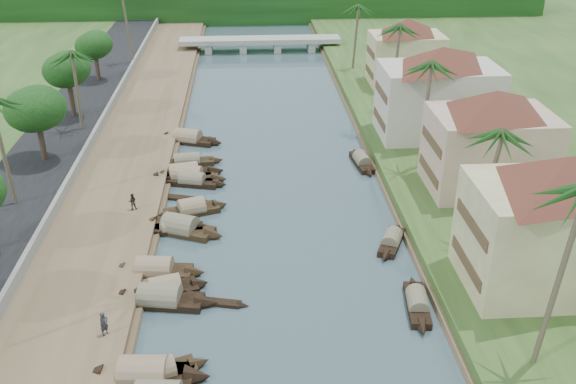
{
  "coord_description": "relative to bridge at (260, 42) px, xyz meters",
  "views": [
    {
      "loc": [
        -2.52,
        -40.21,
        28.64
      ],
      "look_at": [
        0.98,
        12.61,
        2.0
      ],
      "focal_mm": 40.0,
      "sensor_mm": 36.0,
      "label": 1
    }
  ],
  "objects": [
    {
      "name": "building_near",
      "position": [
        18.99,
        -74.0,
        4.66
      ],
      "size": [
        14.85,
        14.85,
        10.2
      ],
      "color": "beige",
      "rests_on": "right_bank"
    },
    {
      "name": "bridge",
      "position": [
        0.0,
        0.0,
        0.0
      ],
      "size": [
        28.0,
        4.0,
        2.4
      ],
      "color": "#9F9F95",
      "rests_on": "ground"
    },
    {
      "name": "palm_2",
      "position": [
        15.0,
        -52.92,
        10.1
      ],
      "size": [
        3.2,
        3.2,
        12.45
      ],
      "color": "brown",
      "rests_on": "ground"
    },
    {
      "name": "palm_1",
      "position": [
        16.0,
        -67.82,
        8.87
      ],
      "size": [
        3.2,
        3.2,
        11.16
      ],
      "color": "brown",
      "rests_on": "ground"
    },
    {
      "name": "sampan_7",
      "position": [
        -9.17,
        -62.63,
        -1.32
      ],
      "size": [
        6.69,
        1.7,
        1.83
      ],
      "rotation": [
        0.0,
        0.0,
        0.04
      ],
      "color": "black",
      "rests_on": "ground"
    },
    {
      "name": "sampan_13",
      "position": [
        -9.62,
        -41.64,
        -1.3
      ],
      "size": [
        8.88,
        4.63,
        2.38
      ],
      "rotation": [
        0.0,
        0.0,
        -0.34
      ],
      "color": "black",
      "rests_on": "ground"
    },
    {
      "name": "palm_7",
      "position": [
        14.0,
        -15.86,
        8.67
      ],
      "size": [
        3.2,
        3.2,
        10.96
      ],
      "color": "brown",
      "rests_on": "ground"
    },
    {
      "name": "sampan_14",
      "position": [
        9.4,
        -74.87,
        -1.32
      ],
      "size": [
        2.11,
        7.27,
        1.8
      ],
      "rotation": [
        0.0,
        0.0,
        1.46
      ],
      "color": "black",
      "rests_on": "ground"
    },
    {
      "name": "building_far",
      "position": [
        18.99,
        -44.0,
        4.66
      ],
      "size": [
        15.59,
        15.59,
        10.2
      ],
      "color": "beige",
      "rests_on": "right_bank"
    },
    {
      "name": "treeline",
      "position": [
        -0.0,
        28.0,
        2.28
      ],
      "size": [
        120.0,
        14.0,
        8.0
      ],
      "color": "black",
      "rests_on": "ground"
    },
    {
      "name": "palm_6",
      "position": [
        -22.0,
        -40.02,
        8.48
      ],
      "size": [
        3.2,
        3.2,
        10.56
      ],
      "color": "brown",
      "rests_on": "ground"
    },
    {
      "name": "sampan_5",
      "position": [
        -9.12,
        -71.96,
        -1.31
      ],
      "size": [
        7.07,
        3.48,
        2.2
      ],
      "rotation": [
        0.0,
        0.0,
        0.27
      ],
      "color": "black",
      "rests_on": "ground"
    },
    {
      "name": "sampan_10",
      "position": [
        -8.9,
        -52.06,
        -1.3
      ],
      "size": [
        8.64,
        3.23,
        2.32
      ],
      "rotation": [
        0.0,
        0.0,
        -0.18
      ],
      "color": "black",
      "rests_on": "ground"
    },
    {
      "name": "sampan_2",
      "position": [
        -8.77,
        -81.03,
        -1.31
      ],
      "size": [
        7.24,
        3.83,
        1.94
      ],
      "rotation": [
        0.0,
        0.0,
        0.35
      ],
      "color": "black",
      "rests_on": "ground"
    },
    {
      "name": "tree_6",
      "position": [
        24.0,
        -43.91,
        4.71
      ],
      "size": [
        5.0,
        5.0,
        7.37
      ],
      "color": "#4A392A",
      "rests_on": "ground"
    },
    {
      "name": "sampan_11",
      "position": [
        -9.34,
        -51.54,
        -1.3
      ],
      "size": [
        8.94,
        3.88,
        2.47
      ],
      "rotation": [
        0.0,
        0.0,
        0.23
      ],
      "color": "black",
      "rests_on": "ground"
    },
    {
      "name": "person_near",
      "position": [
        -12.48,
        -77.4,
        -0.05
      ],
      "size": [
        0.74,
        0.75,
        1.75
      ],
      "primitive_type": "imported",
      "rotation": [
        0.0,
        0.0,
        0.84
      ],
      "color": "#2A2931",
      "rests_on": "left_bank"
    },
    {
      "name": "right_bank",
      "position": [
        19.0,
        -52.0,
        -1.12
      ],
      "size": [
        16.0,
        180.0,
        1.2
      ],
      "primitive_type": "cube",
      "color": "#29481D",
      "rests_on": "ground"
    },
    {
      "name": "sampan_1",
      "position": [
        -9.5,
        -81.08,
        -1.3
      ],
      "size": [
        8.8,
        2.66,
        2.53
      ],
      "rotation": [
        0.0,
        0.0,
        -0.07
      ],
      "color": "black",
      "rests_on": "ground"
    },
    {
      "name": "tree_5",
      "position": [
        -24.0,
        -19.98,
        4.61
      ],
      "size": [
        4.67,
        4.67,
        6.94
      ],
      "color": "#4A392A",
      "rests_on": "ground"
    },
    {
      "name": "sampan_4",
      "position": [
        -10.2,
        -69.28,
        -1.3
      ],
      "size": [
        8.33,
        2.69,
        2.31
      ],
      "rotation": [
        0.0,
        0.0,
        -0.11
      ],
      "color": "black",
      "rests_on": "ground"
    },
    {
      "name": "building_mid",
      "position": [
        19.99,
        -58.0,
        4.41
      ],
      "size": [
        14.11,
        14.11,
        9.7
      ],
      "color": "beige",
      "rests_on": "right_bank"
    },
    {
      "name": "tree_4",
      "position": [
        -24.0,
        -35.43,
        5.45
      ],
      "size": [
        5.04,
        5.04,
        7.94
      ],
      "color": "#4A392A",
      "rests_on": "ground"
    },
    {
      "name": "sampan_16",
      "position": [
        9.69,
        -49.39,
        -1.32
      ],
      "size": [
        2.17,
        7.43,
        1.84
      ],
      "rotation": [
        0.0,
        0.0,
        1.68
      ],
      "color": "black",
      "rests_on": "ground"
    },
    {
      "name": "canoe_2",
      "position": [
        -9.27,
        -56.32,
        -1.62
      ],
      "size": [
        5.96,
        2.54,
        0.87
      ],
      "rotation": [
        0.0,
        0.0,
        -0.29
      ],
      "color": "black",
      "rests_on": "ground"
    },
    {
      "name": "canoe_1",
      "position": [
        -5.17,
        -73.43,
        -1.62
      ],
      "size": [
        4.85,
        1.87,
        0.78
      ],
      "rotation": [
        0.0,
        0.0,
        -0.23
      ],
      "color": "black",
      "rests_on": "ground"
    },
    {
      "name": "left_bank",
      "position": [
        -16.0,
        -52.0,
        -1.32
      ],
      "size": [
        10.0,
        180.0,
        0.8
      ],
      "primitive_type": "cube",
      "color": "brown",
      "rests_on": "ground"
    },
    {
      "name": "palm_0",
      "position": [
        15.0,
        -82.32,
        11.22
      ],
      "size": [
        3.2,
        3.2,
        13.61
      ],
      "color": "brown",
      "rests_on": "ground"
    },
    {
      "name": "person_far",
      "position": [
        -13.28,
        -59.56,
        -0.13
      ],
      "size": [
        0.84,
        0.7,
        1.58
      ],
      "primitive_type": "imported",
      "rotation": [
        0.0,
        0.0,
        3.28
      ],
      "color": "#312822",
      "rests_on": "left_bank"
    },
    {
      "name": "sampan_3",
      "position": [
        -9.36,
        -73.11,
        -1.3
      ],
      "size": [
        9.05,
        3.24,
        2.36
      ],
      "rotation": [
        0.0,
        0.0,
        -0.16
      ],
      "color": "black",
      "rests_on": "ground"
    },
    {
      "name": "road",
      "position": [
        -24.5,
        -52.0,
        -1.02
      ],
      "size": [
        8.0,
        180.0,
        1.4
      ],
      "primitive_type": "cube",
      "color": "black",
      "rests_on": "ground"
    },
    {
      "name": "building_distant",
      "position": [
        19.99,
        -24.0,
        4.16
      ],
      "size": [
        12.62,
        12.62,
        9.2
      ],
      "color": "beige",
      "rests_on": "right_bank"
    },
    {
      "name": "ground",
      "position": [
        -0.0,
        -72.0,
        -1.72
      ],
      "size": [
        220.0,
        220.0,
        0.0
      ],
      "primitive_type": "plane",
      "color": "#3B5059",
      "rests_on": "ground"
    },
    {
      "name": "sampan_12",
      "position": [
        -9.23,
        -48.23,
        -1.31
      ],
      "size": [
        8.13,
        2.35,
        1.95
      ],
      "rotation": [
        0.0,
        0.0,
        0.12
      ],
      "color": "black",
      "rests_on": "ground"
    },
    {
      "name": "retaining_wall",
      "position": [
        -20.2,
        -52.0,
        -0.37
      ],
      "size": [
        0.4,
        180.0,
        1.1
      ],
      "primitive_type": "cube",
      "color": "gray",
      "rests_on": "left_bank"
    },
    {
      "name": "sampan_6",
      "position": [
        -8.77,
        -62.67,
        -1.3
      ],
      "size": [
        8.58,
        5.12,
        2.5
      ],
      "rotation": [
        0.0,
        0.0,
        -0.4
      ],
      "color": "black",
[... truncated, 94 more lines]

